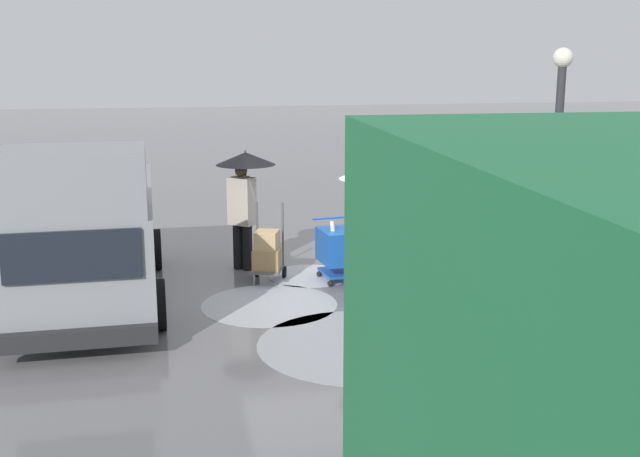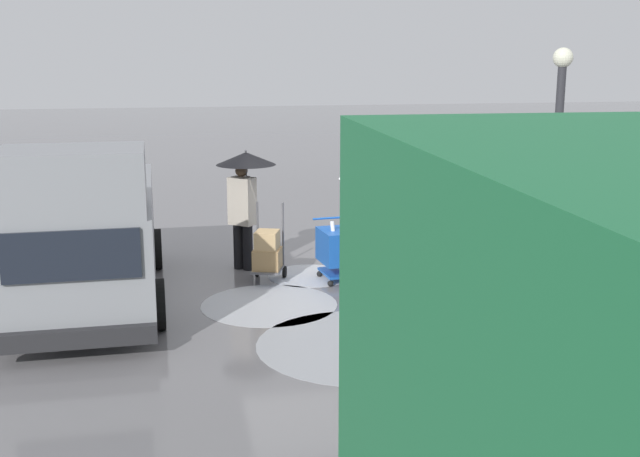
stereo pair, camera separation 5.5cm
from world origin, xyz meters
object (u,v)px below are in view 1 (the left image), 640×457
pedestrian_pink_side (244,182)px  hand_dolly_boxes (267,253)px  street_lamp (557,154)px  pedestrian_black_side (373,200)px  cargo_van_parked_right (87,230)px  shopping_cart_vendor (336,248)px

pedestrian_pink_side → hand_dolly_boxes: bearing=109.1°
street_lamp → pedestrian_pink_side: bearing=-37.5°
hand_dolly_boxes → pedestrian_pink_side: (0.29, -0.83, 1.08)m
hand_dolly_boxes → pedestrian_black_side: bearing=142.4°
cargo_van_parked_right → street_lamp: 7.02m
pedestrian_pink_side → street_lamp: bearing=142.5°
pedestrian_black_side → street_lamp: bearing=152.9°
cargo_van_parked_right → hand_dolly_boxes: bearing=-166.1°
hand_dolly_boxes → pedestrian_black_side: 2.18m
shopping_cart_vendor → pedestrian_pink_side: 2.02m
hand_dolly_boxes → pedestrian_black_side: (-1.51, 1.16, 1.07)m
cargo_van_parked_right → pedestrian_black_side: bearing=173.9°
shopping_cart_vendor → hand_dolly_boxes: (1.16, -0.16, -0.06)m
pedestrian_pink_side → pedestrian_black_side: same height
cargo_van_parked_right → street_lamp: (-6.71, 1.68, 1.19)m
pedestrian_black_side → hand_dolly_boxes: bearing=-37.6°
cargo_van_parked_right → street_lamp: size_ratio=1.39×
cargo_van_parked_right → pedestrian_black_side: cargo_van_parked_right is taller
hand_dolly_boxes → pedestrian_pink_side: bearing=-70.9°
shopping_cart_vendor → street_lamp: (-2.73, 2.22, 1.80)m
pedestrian_black_side → pedestrian_pink_side: bearing=-47.9°
hand_dolly_boxes → pedestrian_pink_side: 1.39m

